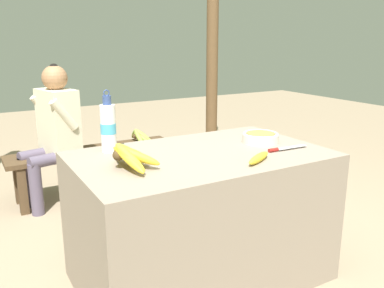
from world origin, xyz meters
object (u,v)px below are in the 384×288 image
object	(u,v)px
banana_bunch_ripe	(128,155)
banana_bunch_green	(139,136)
support_post_far	(212,35)
serving_bowl	(260,137)
water_bottle	(108,127)
loose_banana_front	(259,158)
wooden_bench	(94,157)
seated_vendor	(53,127)
knife	(282,149)

from	to	relation	value
banana_bunch_ripe	banana_bunch_green	bearing A→B (deg)	65.88
banana_bunch_green	support_post_far	world-z (taller)	support_post_far
serving_bowl	water_bottle	size ratio (longest dim) A/B	0.64
loose_banana_front	support_post_far	distance (m)	2.38
support_post_far	banana_bunch_ripe	bearing A→B (deg)	-131.25
loose_banana_front	water_bottle	bearing A→B (deg)	136.17
wooden_bench	banana_bunch_green	distance (m)	0.42
serving_bowl	water_bottle	distance (m)	0.83
serving_bowl	support_post_far	distance (m)	2.03
seated_vendor	support_post_far	distance (m)	1.82
loose_banana_front	knife	xyz separation A→B (m)	(0.23, 0.10, -0.01)
serving_bowl	seated_vendor	distance (m)	1.63
knife	seated_vendor	bearing A→B (deg)	119.53
serving_bowl	support_post_far	bearing A→B (deg)	65.28
knife	support_post_far	world-z (taller)	support_post_far
loose_banana_front	wooden_bench	size ratio (longest dim) A/B	0.15
banana_bunch_ripe	wooden_bench	bearing A→B (deg)	79.88
banana_bunch_ripe	knife	bearing A→B (deg)	-8.42
serving_bowl	knife	distance (m)	0.19
banana_bunch_ripe	knife	world-z (taller)	banana_bunch_ripe
loose_banana_front	wooden_bench	bearing A→B (deg)	99.63
wooden_bench	loose_banana_front	bearing A→B (deg)	-80.37
water_bottle	seated_vendor	distance (m)	1.17
banana_bunch_ripe	banana_bunch_green	xyz separation A→B (m)	(0.67, 1.50, -0.30)
water_bottle	support_post_far	size ratio (longest dim) A/B	0.12
loose_banana_front	wooden_bench	xyz separation A→B (m)	(-0.29, 1.72, -0.39)
water_bottle	seated_vendor	world-z (taller)	seated_vendor
support_post_far	wooden_bench	bearing A→B (deg)	-165.89
knife	support_post_far	size ratio (longest dim) A/B	0.09
banana_bunch_ripe	seated_vendor	xyz separation A→B (m)	(-0.03, 1.46, -0.15)
water_bottle	wooden_bench	distance (m)	1.32
water_bottle	banana_bunch_green	bearing A→B (deg)	61.13
seated_vendor	banana_bunch_green	size ratio (longest dim) A/B	3.25
knife	seated_vendor	world-z (taller)	seated_vendor
loose_banana_front	knife	distance (m)	0.25
water_bottle	loose_banana_front	world-z (taller)	water_bottle
knife	banana_bunch_green	distance (m)	1.64
wooden_bench	banana_bunch_ripe	bearing A→B (deg)	-100.12
serving_bowl	loose_banana_front	xyz separation A→B (m)	(-0.24, -0.28, -0.01)
seated_vendor	banana_bunch_green	xyz separation A→B (m)	(0.70, 0.04, -0.16)
banana_bunch_ripe	water_bottle	bearing A→B (deg)	87.11
wooden_bench	support_post_far	size ratio (longest dim) A/B	0.52
serving_bowl	banana_bunch_green	size ratio (longest dim) A/B	0.61
banana_bunch_ripe	seated_vendor	bearing A→B (deg)	91.28
banana_bunch_green	loose_banana_front	bearing A→B (deg)	-93.74
loose_banana_front	seated_vendor	size ratio (longest dim) A/B	0.19
knife	wooden_bench	size ratio (longest dim) A/B	0.18
water_bottle	knife	bearing A→B (deg)	-28.84
banana_bunch_ripe	serving_bowl	bearing A→B (deg)	5.10
loose_banana_front	banana_bunch_green	bearing A→B (deg)	86.26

